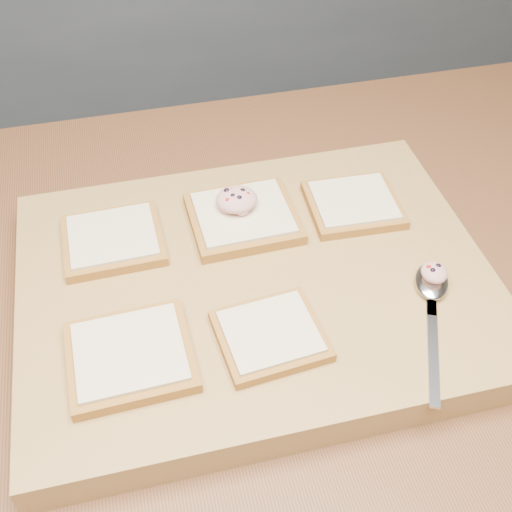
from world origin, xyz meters
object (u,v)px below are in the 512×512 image
at_px(bread_far_center, 243,217).
at_px(tuna_salad_dollop, 237,199).
at_px(cutting_board, 256,286).
at_px(spoon, 432,291).

distance_m(bread_far_center, tuna_salad_dollop, 0.02).
distance_m(cutting_board, tuna_salad_dollop, 0.11).
xyz_separation_m(tuna_salad_dollop, spoon, (0.19, -0.18, -0.02)).
bearing_deg(spoon, bread_far_center, 137.08).
bearing_deg(tuna_salad_dollop, cutting_board, -89.80).
distance_m(cutting_board, spoon, 0.20).
xyz_separation_m(bread_far_center, spoon, (0.18, -0.17, -0.00)).
xyz_separation_m(bread_far_center, tuna_salad_dollop, (-0.01, 0.01, 0.02)).
distance_m(bread_far_center, spoon, 0.25).
relative_size(cutting_board, spoon, 2.92).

